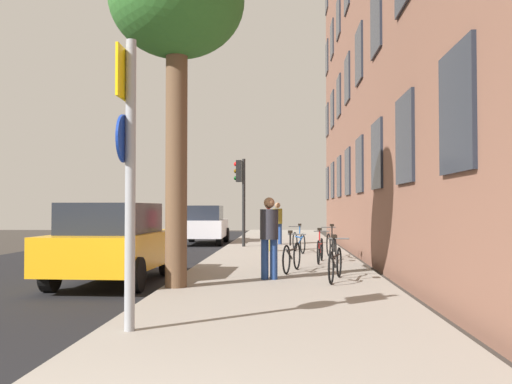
{
  "coord_description": "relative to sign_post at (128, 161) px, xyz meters",
  "views": [
    {
      "loc": [
        1.2,
        -2.21,
        1.53
      ],
      "look_at": [
        0.56,
        10.23,
        1.89
      ],
      "focal_mm": 39.29,
      "sensor_mm": 36.0,
      "label": 1
    }
  ],
  "objects": [
    {
      "name": "bicycle_1",
      "position": [
        1.97,
        6.05,
        -1.61
      ],
      "size": [
        0.55,
        1.58,
        0.92
      ],
      "color": "black",
      "rests_on": "sidewalk"
    },
    {
      "name": "pedestrian_1",
      "position": [
        1.29,
        11.88,
        -1.06
      ],
      "size": [
        0.39,
        0.39,
        1.58
      ],
      "color": "olive",
      "rests_on": "sidewalk"
    },
    {
      "name": "bicycle_3",
      "position": [
        3.14,
        9.63,
        -1.59
      ],
      "size": [
        0.42,
        1.64,
        0.96
      ],
      "color": "black",
      "rests_on": "sidewalk"
    },
    {
      "name": "pedestrian_2",
      "position": [
        1.54,
        15.48,
        -1.03
      ],
      "size": [
        0.49,
        0.49,
        1.62
      ],
      "color": "navy",
      "rests_on": "sidewalk"
    },
    {
      "name": "ground_plane",
      "position": [
        -1.78,
        10.81,
        -2.08
      ],
      "size": [
        41.8,
        41.8,
        0.0
      ],
      "primitive_type": "plane",
      "color": "#332D28"
    },
    {
      "name": "pedestrian_0",
      "position": [
        1.51,
        4.71,
        -1.03
      ],
      "size": [
        0.51,
        0.51,
        1.62
      ],
      "color": "navy",
      "rests_on": "sidewalk"
    },
    {
      "name": "sidewalk",
      "position": [
        1.72,
        10.81,
        -2.02
      ],
      "size": [
        4.2,
        38.0,
        0.12
      ],
      "primitive_type": "cube",
      "color": "gray",
      "rests_on": "ground"
    },
    {
      "name": "bicycle_4",
      "position": [
        2.26,
        11.46,
        -1.61
      ],
      "size": [
        0.51,
        1.65,
        0.92
      ],
      "color": "black",
      "rests_on": "sidewalk"
    },
    {
      "name": "sign_post",
      "position": [
        0.0,
        0.0,
        0.0
      ],
      "size": [
        0.15,
        0.6,
        3.38
      ],
      "color": "gray",
      "rests_on": "sidewalk"
    },
    {
      "name": "car_1",
      "position": [
        -1.56,
        17.11,
        -1.24
      ],
      "size": [
        1.86,
        4.11,
        1.62
      ],
      "color": "silver",
      "rests_on": "road_asphalt"
    },
    {
      "name": "traffic_light",
      "position": [
        0.2,
        14.1,
        0.25
      ],
      "size": [
        0.43,
        0.24,
        3.22
      ],
      "color": "black",
      "rests_on": "sidewalk"
    },
    {
      "name": "road_asphalt",
      "position": [
        -3.88,
        10.81,
        -2.08
      ],
      "size": [
        7.0,
        38.0,
        0.01
      ],
      "primitive_type": "cube",
      "color": "black",
      "rests_on": "ground"
    },
    {
      "name": "bicycle_0",
      "position": [
        2.79,
        4.57,
        -1.61
      ],
      "size": [
        0.54,
        1.67,
        0.9
      ],
      "color": "black",
      "rests_on": "sidewalk"
    },
    {
      "name": "tree_near",
      "position": [
        -0.13,
        3.55,
        3.07
      ],
      "size": [
        2.45,
        2.45,
        6.22
      ],
      "color": "brown",
      "rests_on": "sidewalk"
    },
    {
      "name": "bicycle_2",
      "position": [
        2.73,
        8.18,
        -1.61
      ],
      "size": [
        0.42,
        1.65,
        0.9
      ],
      "color": "black",
      "rests_on": "sidewalk"
    },
    {
      "name": "car_0",
      "position": [
        -1.65,
        4.83,
        -1.24
      ],
      "size": [
        1.88,
        4.12,
        1.62
      ],
      "color": "orange",
      "rests_on": "road_asphalt"
    }
  ]
}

